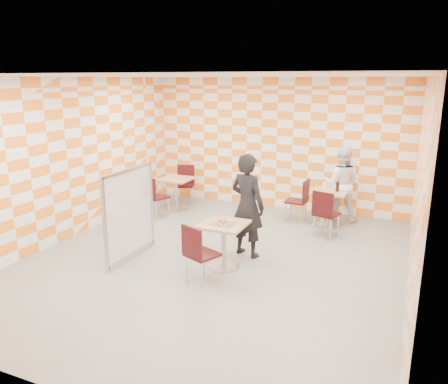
% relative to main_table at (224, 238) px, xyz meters
% --- Properties ---
extents(room_shell, '(7.00, 7.00, 7.00)m').
position_rel_main_table_xyz_m(room_shell, '(-0.26, 0.73, 0.99)').
color(room_shell, gray).
rests_on(room_shell, ground).
extents(main_table, '(0.70, 0.70, 0.75)m').
position_rel_main_table_xyz_m(main_table, '(0.00, 0.00, 0.00)').
color(main_table, tan).
rests_on(main_table, ground).
extents(second_table, '(0.70, 0.70, 0.75)m').
position_rel_main_table_xyz_m(second_table, '(1.15, 2.76, 0.00)').
color(second_table, tan).
rests_on(second_table, ground).
extents(empty_table, '(0.70, 0.70, 0.75)m').
position_rel_main_table_xyz_m(empty_table, '(-2.29, 2.53, 0.00)').
color(empty_table, tan).
rests_on(empty_table, ground).
extents(chair_main_front, '(0.55, 0.56, 0.92)m').
position_rel_main_table_xyz_m(chair_main_front, '(-0.10, -0.72, 0.04)').
color(chair_main_front, '#350A0D').
rests_on(chair_main_front, ground).
extents(chair_second_front, '(0.52, 0.52, 0.92)m').
position_rel_main_table_xyz_m(chair_second_front, '(1.21, 2.01, 0.04)').
color(chair_second_front, '#350A0D').
rests_on(chair_second_front, ground).
extents(chair_second_side, '(0.45, 0.44, 0.92)m').
position_rel_main_table_xyz_m(chair_second_side, '(0.57, 2.75, 0.04)').
color(chair_second_side, '#350A0D').
rests_on(chair_second_side, ground).
extents(chair_empty_near, '(0.54, 0.55, 0.92)m').
position_rel_main_table_xyz_m(chair_empty_near, '(-2.43, 1.78, 0.04)').
color(chair_empty_near, '#350A0D').
rests_on(chair_empty_near, ground).
extents(chair_empty_far, '(0.54, 0.55, 0.92)m').
position_rel_main_table_xyz_m(chair_empty_far, '(-2.38, 3.15, 0.04)').
color(chair_empty_far, '#350A0D').
rests_on(chair_empty_far, ground).
extents(partition, '(0.08, 1.38, 1.55)m').
position_rel_main_table_xyz_m(partition, '(-1.59, -0.26, 0.28)').
color(partition, white).
rests_on(partition, ground).
extents(man_dark, '(0.74, 0.59, 1.78)m').
position_rel_main_table_xyz_m(man_dark, '(0.16, 0.64, 0.38)').
color(man_dark, black).
rests_on(man_dark, ground).
extents(man_white, '(0.86, 0.72, 1.61)m').
position_rel_main_table_xyz_m(man_white, '(1.31, 3.24, 0.30)').
color(man_white, white).
rests_on(man_white, ground).
extents(pizza_on_foil, '(0.40, 0.40, 0.04)m').
position_rel_main_table_xyz_m(pizza_on_foil, '(-0.00, -0.02, 0.26)').
color(pizza_on_foil, silver).
rests_on(pizza_on_foil, main_table).
extents(sport_bottle, '(0.06, 0.06, 0.20)m').
position_rel_main_table_xyz_m(sport_bottle, '(1.02, 2.90, 0.33)').
color(sport_bottle, white).
rests_on(sport_bottle, second_table).
extents(soda_bottle, '(0.07, 0.07, 0.23)m').
position_rel_main_table_xyz_m(soda_bottle, '(1.31, 2.76, 0.34)').
color(soda_bottle, black).
rests_on(soda_bottle, second_table).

